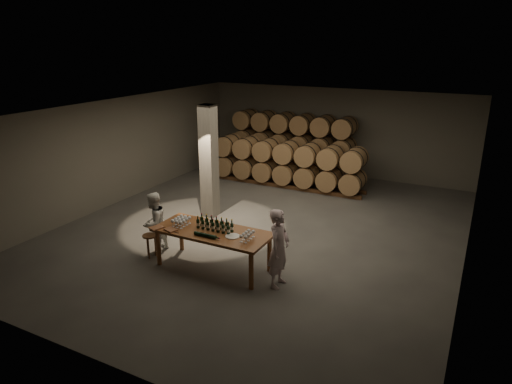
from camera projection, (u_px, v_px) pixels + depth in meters
The scene contains 15 objects.
room at pixel (209, 162), 12.79m from camera, with size 12.00×12.00×12.00m.
tasting_table at pixel (213, 235), 9.99m from camera, with size 2.60×1.10×0.90m.
barrel_stack_back at pixel (293, 143), 16.94m from camera, with size 4.70×0.95×2.31m.
barrel_stack_front at pixel (287, 163), 15.71m from camera, with size 5.48×0.95×1.57m.
bottle_cluster at pixel (215, 225), 9.97m from camera, with size 0.85×0.22×0.30m.
lying_bottles at pixel (206, 235), 9.62m from camera, with size 0.63×0.08×0.08m.
glass_cluster_left at pixel (181, 220), 10.22m from camera, with size 0.31×0.42×0.18m.
glass_cluster_right at pixel (247, 234), 9.49m from camera, with size 0.19×0.41×0.16m.
plate at pixel (233, 236), 9.66m from camera, with size 0.31×0.31×0.02m, color white.
notebook_near at pixel (171, 230), 9.97m from camera, with size 0.27×0.21×0.03m, color brown.
notebook_corner at pixel (157, 228), 10.09m from camera, with size 0.22×0.29×0.02m, color brown.
pen at pixel (176, 232), 9.86m from camera, with size 0.01×0.01×0.15m, color black.
stool at pixel (150, 239), 10.61m from camera, with size 0.33×0.33×0.56m.
person_man at pixel (279, 248), 9.26m from camera, with size 0.61×0.40×1.68m, color beige.
person_woman at pixel (154, 223), 10.78m from camera, with size 0.73×0.57×1.49m, color white.
Camera 1 is at (5.03, -10.22, 4.88)m, focal length 32.00 mm.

